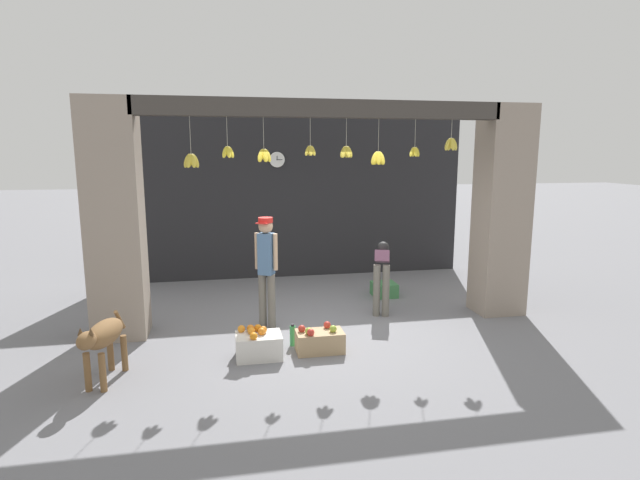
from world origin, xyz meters
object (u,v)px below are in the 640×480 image
object	(u,v)px
fruit_crate_oranges	(258,345)
water_bottle	(293,335)
fruit_crate_apples	(320,341)
produce_box_green	(384,289)
shopkeeper	(266,264)
worker_stooping	(382,269)
wall_clock	(277,160)
dog	(103,338)

from	to	relation	value
fruit_crate_oranges	water_bottle	xyz separation A→B (m)	(0.47, 0.30, -0.03)
fruit_crate_apples	produce_box_green	xyz separation A→B (m)	(1.58, 2.23, -0.03)
produce_box_green	shopkeeper	bearing A→B (deg)	-150.90
shopkeeper	produce_box_green	xyz separation A→B (m)	(2.15, 1.20, -0.82)
fruit_crate_oranges	produce_box_green	world-z (taller)	fruit_crate_oranges
fruit_crate_oranges	fruit_crate_apples	size ratio (longest dim) A/B	0.93
shopkeeper	water_bottle	size ratio (longest dim) A/B	5.45
produce_box_green	fruit_crate_apples	bearing A→B (deg)	-125.42
worker_stooping	water_bottle	xyz separation A→B (m)	(-1.57, -1.14, -0.56)
fruit_crate_apples	wall_clock	distance (m)	4.50
shopkeeper	worker_stooping	bearing A→B (deg)	-140.69
produce_box_green	wall_clock	distance (m)	3.27
produce_box_green	wall_clock	xyz separation A→B (m)	(-1.67, 1.70, 2.23)
water_bottle	wall_clock	xyz separation A→B (m)	(0.21, 3.66, 2.21)
shopkeeper	produce_box_green	size ratio (longest dim) A/B	3.79
shopkeeper	wall_clock	distance (m)	3.26
water_bottle	worker_stooping	bearing A→B (deg)	36.04
dog	worker_stooping	distance (m)	4.15
worker_stooping	fruit_crate_oranges	distance (m)	2.56
wall_clock	produce_box_green	bearing A→B (deg)	-45.36
worker_stooping	fruit_crate_apples	distance (m)	1.97
shopkeeper	water_bottle	distance (m)	1.14
dog	produce_box_green	world-z (taller)	dog
dog	fruit_crate_apples	bearing A→B (deg)	113.02
fruit_crate_oranges	wall_clock	bearing A→B (deg)	80.27
produce_box_green	dog	bearing A→B (deg)	-147.10
shopkeeper	produce_box_green	distance (m)	2.60
dog	worker_stooping	size ratio (longest dim) A/B	0.93
fruit_crate_apples	wall_clock	world-z (taller)	wall_clock
shopkeeper	fruit_crate_apples	world-z (taller)	shopkeeper
shopkeeper	fruit_crate_apples	distance (m)	1.42
dog	worker_stooping	xyz separation A→B (m)	(3.73, 1.80, 0.18)
shopkeeper	fruit_crate_apples	xyz separation A→B (m)	(0.57, -1.03, -0.79)
produce_box_green	water_bottle	xyz separation A→B (m)	(-1.89, -1.96, 0.02)
shopkeeper	worker_stooping	distance (m)	1.89
dog	fruit_crate_oranges	distance (m)	1.77
dog	shopkeeper	distance (m)	2.41
worker_stooping	shopkeeper	bearing A→B (deg)	-148.78
worker_stooping	fruit_crate_apples	bearing A→B (deg)	-112.46
fruit_crate_apples	produce_box_green	bearing A→B (deg)	54.58
worker_stooping	fruit_crate_apples	world-z (taller)	worker_stooping
dog	worker_stooping	bearing A→B (deg)	129.67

